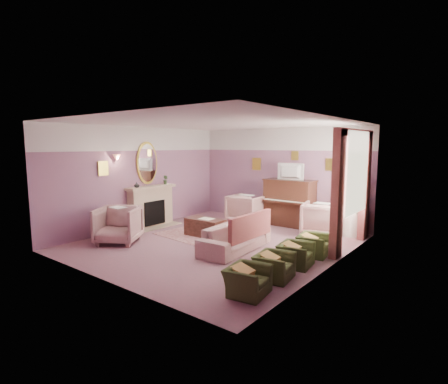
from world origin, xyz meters
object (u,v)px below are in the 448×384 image
Objects in this scene: coffee_table at (205,227)px; television at (289,170)px; olive_chair_b at (274,262)px; floral_armchair_left at (246,208)px; floral_armchair_front at (118,223)px; floral_armchair_right at (322,218)px; piano at (289,203)px; side_table at (352,222)px; olive_chair_d at (313,242)px; olive_chair_a at (248,276)px; sofa at (235,233)px; olive_chair_c at (296,251)px.

television is at bearing 64.36° from coffee_table.
television reaches higher than olive_chair_b.
floral_armchair_left and floral_armchair_front have the same top height.
floral_armchair_front is at bearing -109.34° from floral_armchair_left.
coffee_table is (-1.12, -2.34, -1.38)m from television.
floral_armchair_left is 1.00× the size of floral_armchair_right.
piano reaches higher than floral_armchair_left.
television is at bearing -179.68° from side_table.
olive_chair_b is at bearing -26.91° from coffee_table.
olive_chair_d reaches higher than coffee_table.
television is at bearing 110.30° from olive_chair_a.
sofa is (1.32, -0.51, 0.17)m from coffee_table.
olive_chair_d is 0.97× the size of side_table.
floral_armchair_right is 1.41× the size of olive_chair_d.
floral_armchair_front reaches higher than sofa.
coffee_table is at bearing -115.64° from television.
floral_armchair_right is 1.64m from olive_chair_d.
sofa is 2.81m from floral_armchair_front.
olive_chair_a is (0.46, -4.02, -0.19)m from floral_armchair_right.
coffee_table is 0.52× the size of sofa.
olive_chair_d is (1.70, -2.18, -0.36)m from piano.
floral_armchair_front is 1.41× the size of olive_chair_d.
floral_armchair_left is (0.03, 1.81, 0.25)m from coffee_table.
television is 1.65m from floral_armchair_left.
olive_chair_b is at bearing -65.76° from television.
coffee_table is 2.88m from olive_chair_c.
floral_armchair_right and floral_armchair_front have the same top height.
floral_armchair_right is at bearing 98.22° from olive_chair_b.
floral_armchair_left is at bearing 88.97° from coffee_table.
floral_armchair_left reaches higher than olive_chair_d.
olive_chair_b is at bearing -81.78° from floral_armchair_right.
sofa is at bearing -114.32° from floral_armchair_right.
coffee_table is at bearing 141.40° from olive_chair_a.
floral_armchair_right reaches higher than coffee_table.
coffee_table is at bearing 167.78° from olive_chair_c.
floral_armchair_right reaches higher than olive_chair_c.
floral_armchair_front is 1.37× the size of side_table.
olive_chair_c is (0.00, 0.82, 0.00)m from olive_chair_b.
olive_chair_b is (0.46, -3.20, -0.19)m from floral_armchair_right.
floral_armchair_front reaches higher than olive_chair_c.
piano is at bearing 113.96° from olive_chair_b.
olive_chair_b is at bearing -49.35° from floral_armchair_left.
olive_chair_a is (2.82, -2.25, 0.07)m from coffee_table.
side_table is (4.14, 4.08, -0.13)m from floral_armchair_front.
floral_armchair_right is 0.82m from side_table.
television reaches higher than sofa.
olive_chair_a is 1.64m from olive_chair_c.
television is 3.64m from olive_chair_c.
olive_chair_d is at bearing 25.71° from floral_armchair_front.
floral_armchair_right is at bearing -26.43° from piano.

